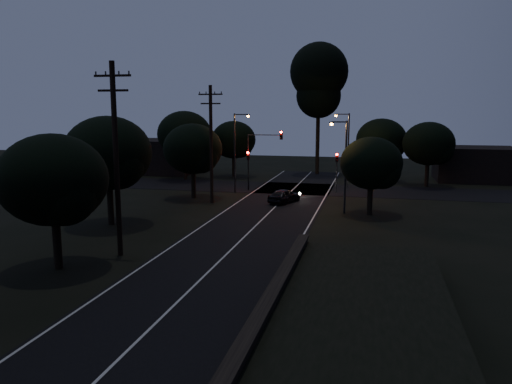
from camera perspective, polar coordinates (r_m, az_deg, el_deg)
The scene contains 22 objects.
road_surface at distance 43.20m, azimuth 2.16°, elevation -1.77°, with size 60.00×70.00×0.03m.
retaining_wall at distance 15.54m, azimuth 10.80°, elevation -20.58°, with size 6.93×26.00×1.60m.
utility_pole_mid at distance 29.25m, azimuth -15.71°, elevation 3.91°, with size 2.20×0.30×11.00m.
utility_pole_far at distance 44.86m, azimuth -5.15°, elevation 5.67°, with size 2.20×0.30×10.50m.
tree_left_b at distance 27.70m, azimuth -21.98°, elevation 1.02°, with size 5.64×5.64×7.16m.
tree_left_c at distance 37.36m, azimuth -16.35°, elevation 4.07°, with size 6.29×6.29×7.95m.
tree_left_d at distance 47.46m, azimuth -7.07°, elevation 4.76°, with size 5.60×5.60×7.10m.
tree_far_nw at distance 62.82m, azimuth -2.43°, elevation 5.87°, with size 5.53×5.53×7.01m.
tree_far_w at distance 60.53m, azimuth -8.03°, elevation 6.44°, with size 6.47×6.47×8.25m.
tree_far_ne at distance 60.49m, azimuth 14.32°, elevation 5.69°, with size 5.84×5.84×7.38m.
tree_far_e at distance 57.82m, azimuth 19.32°, elevation 5.11°, with size 5.58×5.58×7.09m.
tree_right_a at distance 40.62m, azimuth 13.27°, elevation 3.05°, with size 4.92×4.92×6.26m.
tall_pine at distance 65.99m, azimuth 7.20°, elevation 12.63°, with size 7.44×7.44×16.91m.
building_left at distance 68.79m, azimuth -10.98°, elevation 4.06°, with size 10.00×8.00×4.40m, color black.
building_right at distance 64.90m, azimuth 23.75°, elevation 2.96°, with size 9.00×7.00×4.00m, color black.
signal_left at distance 52.34m, azimuth -0.90°, elevation 3.32°, with size 0.28×0.35×4.10m.
signal_right at distance 50.90m, azimuth 9.21°, elevation 3.03°, with size 0.28×0.35×4.10m.
signal_mast at distance 51.82m, azimuth 0.91°, elevation 4.93°, with size 3.70×0.35×6.25m.
streetlight_a at distance 50.45m, azimuth -2.24°, elevation 5.14°, with size 1.66×0.26×8.00m.
streetlight_b at distance 54.69m, azimuth 10.31°, elevation 5.32°, with size 1.66×0.26×8.00m.
streetlight_c at distance 40.75m, azimuth 9.98°, elevation 3.60°, with size 1.46×0.26×7.50m.
car at distance 45.30m, azimuth 3.24°, elevation -0.43°, with size 1.54×3.84×1.31m, color black.
Camera 1 is at (8.10, -10.49, 8.33)m, focal length 35.00 mm.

